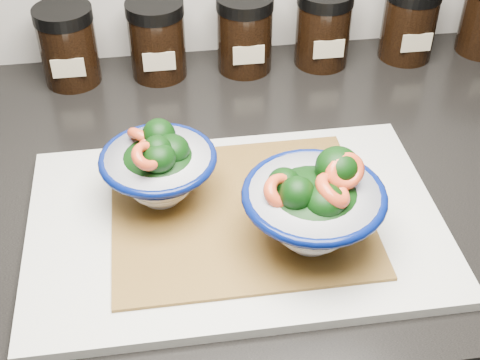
{
  "coord_description": "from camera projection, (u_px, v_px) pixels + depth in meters",
  "views": [
    {
      "loc": [
        -0.14,
        0.82,
        1.41
      ],
      "look_at": [
        -0.07,
        1.36,
        0.96
      ],
      "focal_mm": 50.0,
      "sensor_mm": 36.0,
      "label": 1
    }
  ],
  "objects": [
    {
      "name": "countertop",
      "position": [
        282.0,
        178.0,
        0.83
      ],
      "size": [
        3.5,
        0.6,
        0.04
      ],
      "primitive_type": "cube",
      "color": "black",
      "rests_on": "cabinet"
    },
    {
      "name": "cutting_board",
      "position": [
        235.0,
        223.0,
        0.73
      ],
      "size": [
        0.45,
        0.3,
        0.01
      ],
      "primitive_type": "cube",
      "color": "beige",
      "rests_on": "countertop"
    },
    {
      "name": "bamboo_mat",
      "position": [
        240.0,
        212.0,
        0.74
      ],
      "size": [
        0.28,
        0.24,
        0.0
      ],
      "primitive_type": "cube",
      "color": "olive",
      "rests_on": "cutting_board"
    },
    {
      "name": "bowl_left",
      "position": [
        159.0,
        167.0,
        0.73
      ],
      "size": [
        0.13,
        0.13,
        0.1
      ],
      "rotation": [
        0.0,
        0.0,
        -0.36
      ],
      "color": "white",
      "rests_on": "bamboo_mat"
    },
    {
      "name": "bowl_right",
      "position": [
        314.0,
        206.0,
        0.67
      ],
      "size": [
        0.15,
        0.15,
        0.11
      ],
      "rotation": [
        0.0,
        0.0,
        0.35
      ],
      "color": "white",
      "rests_on": "bamboo_mat"
    },
    {
      "name": "spice_jar_a",
      "position": [
        68.0,
        45.0,
        0.94
      ],
      "size": [
        0.08,
        0.08,
        0.11
      ],
      "color": "black",
      "rests_on": "countertop"
    },
    {
      "name": "spice_jar_b",
      "position": [
        157.0,
        39.0,
        0.95
      ],
      "size": [
        0.08,
        0.08,
        0.11
      ],
      "color": "black",
      "rests_on": "countertop"
    },
    {
      "name": "spice_jar_c",
      "position": [
        245.0,
        33.0,
        0.96
      ],
      "size": [
        0.08,
        0.08,
        0.11
      ],
      "color": "black",
      "rests_on": "countertop"
    },
    {
      "name": "spice_jar_d",
      "position": [
        323.0,
        28.0,
        0.98
      ],
      "size": [
        0.08,
        0.08,
        0.11
      ],
      "color": "black",
      "rests_on": "countertop"
    },
    {
      "name": "spice_jar_e",
      "position": [
        409.0,
        22.0,
        0.99
      ],
      "size": [
        0.08,
        0.08,
        0.11
      ],
      "color": "black",
      "rests_on": "countertop"
    }
  ]
}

